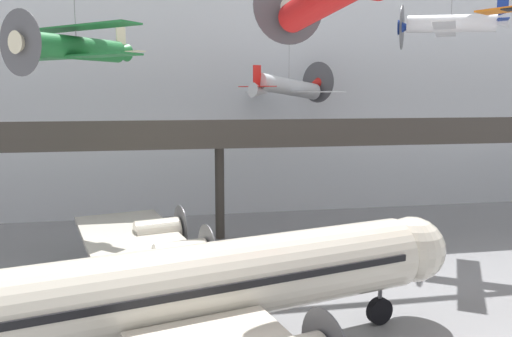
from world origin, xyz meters
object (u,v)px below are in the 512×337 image
(suspended_plane_white_twin, at_px, (451,24))
(suspended_plane_green_biplane, at_px, (76,47))
(airliner_silver_main, at_px, (159,292))
(suspended_plane_silver_racer, at_px, (289,87))

(suspended_plane_white_twin, bearing_deg, suspended_plane_green_biplane, 38.89)
(airliner_silver_main, bearing_deg, suspended_plane_silver_racer, 49.66)
(suspended_plane_green_biplane, height_order, suspended_plane_white_twin, suspended_plane_white_twin)
(suspended_plane_green_biplane, distance_m, suspended_plane_silver_racer, 18.10)
(airliner_silver_main, relative_size, suspended_plane_silver_racer, 3.45)
(suspended_plane_green_biplane, height_order, suspended_plane_silver_racer, suspended_plane_green_biplane)
(airliner_silver_main, bearing_deg, suspended_plane_green_biplane, 97.55)
(suspended_plane_silver_racer, bearing_deg, airliner_silver_main, -148.57)
(airliner_silver_main, height_order, suspended_plane_silver_racer, suspended_plane_silver_racer)
(suspended_plane_white_twin, xyz_separation_m, suspended_plane_silver_racer, (-9.38, 7.63, -4.17))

